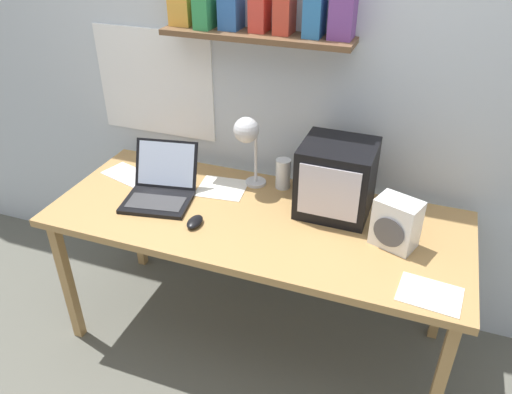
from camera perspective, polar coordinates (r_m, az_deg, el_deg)
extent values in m
plane|color=#5F5E54|center=(2.72, 0.00, -15.40)|extent=(12.00, 12.00, 0.00)
cube|color=silver|center=(2.40, 3.98, 14.82)|extent=(5.60, 0.06, 2.60)
cube|color=white|center=(2.69, -11.46, 12.63)|extent=(0.66, 0.01, 0.55)
cube|color=brown|center=(2.29, 0.04, 17.94)|extent=(0.87, 0.18, 0.02)
cube|color=gold|center=(2.44, -8.39, 20.94)|extent=(0.10, 0.11, 0.18)
cube|color=#308F4D|center=(2.37, -5.73, 20.79)|extent=(0.07, 0.15, 0.18)
cube|color=#2F60A9|center=(2.34, -2.86, 20.72)|extent=(0.09, 0.11, 0.17)
cube|color=#D33D31|center=(2.29, 0.44, 20.56)|extent=(0.07, 0.11, 0.18)
cube|color=#C63E2C|center=(2.25, 3.32, 21.23)|extent=(0.07, 0.12, 0.25)
cube|color=#2D6FAF|center=(2.21, 6.78, 20.62)|extent=(0.08, 0.12, 0.23)
cube|color=#743F8D|center=(2.19, 9.98, 20.60)|extent=(0.10, 0.11, 0.25)
cube|color=#B1854D|center=(2.24, 0.00, -2.56)|extent=(1.86, 0.75, 0.03)
cube|color=#B1854D|center=(2.64, -20.75, -9.06)|extent=(0.04, 0.05, 0.71)
cube|color=#B1854D|center=(2.18, 20.13, -19.60)|extent=(0.04, 0.05, 0.71)
cube|color=#B1854D|center=(3.03, -13.52, -2.00)|extent=(0.04, 0.05, 0.71)
cube|color=#B1854D|center=(2.64, 20.82, -9.20)|extent=(0.04, 0.05, 0.71)
cube|color=black|center=(2.22, 9.19, 2.13)|extent=(0.32, 0.30, 0.33)
cube|color=silver|center=(2.09, 8.28, 0.42)|extent=(0.26, 0.01, 0.23)
cube|color=black|center=(2.36, -11.22, -0.56)|extent=(0.34, 0.28, 0.02)
cube|color=#38383A|center=(2.34, -11.39, -0.58)|extent=(0.28, 0.17, 0.00)
cube|color=black|center=(2.43, -10.22, 3.74)|extent=(0.32, 0.15, 0.21)
cube|color=#ABBAD6|center=(2.43, -10.22, 3.74)|extent=(0.29, 0.14, 0.19)
cylinder|color=silver|center=(2.47, -0.02, 1.71)|extent=(0.10, 0.10, 0.01)
cylinder|color=silver|center=(2.40, -0.03, 4.96)|extent=(0.02, 0.02, 0.30)
sphere|color=silver|center=(2.28, -1.12, 7.67)|extent=(0.12, 0.12, 0.12)
cylinder|color=white|center=(2.41, 3.11, 2.68)|extent=(0.07, 0.07, 0.15)
cylinder|color=#CC3D47|center=(2.42, 3.10, 2.25)|extent=(0.06, 0.06, 0.11)
cube|color=white|center=(2.08, 15.73, -2.91)|extent=(0.20, 0.17, 0.21)
cylinder|color=#4C4C51|center=(2.04, 14.92, -3.92)|extent=(0.12, 0.05, 0.13)
ellipsoid|color=black|center=(2.18, -7.01, -2.84)|extent=(0.06, 0.11, 0.03)
cube|color=white|center=(2.63, -14.35, 2.46)|extent=(0.30, 0.22, 0.00)
cube|color=white|center=(2.44, -3.91, 1.02)|extent=(0.25, 0.23, 0.00)
cube|color=white|center=(1.93, 19.25, -10.45)|extent=(0.24, 0.19, 0.00)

